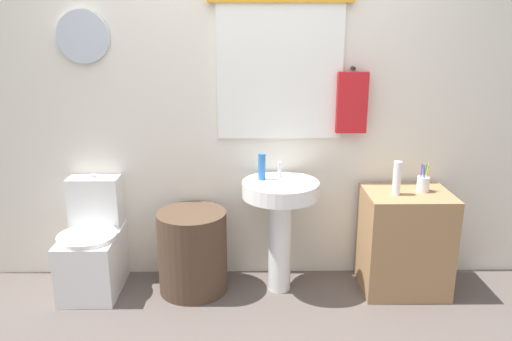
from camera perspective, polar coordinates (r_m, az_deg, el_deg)
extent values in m
cube|color=silver|center=(3.35, -1.46, 9.00)|extent=(4.40, 0.10, 2.60)
cube|color=white|center=(3.28, 2.76, 11.29)|extent=(0.82, 0.03, 0.87)
cylinder|color=silver|center=(3.43, -19.29, 14.35)|extent=(0.33, 0.03, 0.33)
cylinder|color=black|center=(3.33, 11.13, 11.48)|extent=(0.02, 0.06, 0.02)
cube|color=red|center=(3.33, 11.00, 7.68)|extent=(0.20, 0.05, 0.40)
cube|color=white|center=(3.54, -18.26, -10.05)|extent=(0.36, 0.50, 0.40)
cylinder|color=white|center=(3.41, -18.87, -7.22)|extent=(0.38, 0.38, 0.03)
cube|color=white|center=(3.55, -17.99, -3.42)|extent=(0.34, 0.18, 0.35)
cylinder|color=silver|center=(3.50, -18.24, -0.57)|extent=(0.04, 0.04, 0.02)
cylinder|color=#4C3828|center=(3.37, -7.31, -9.23)|extent=(0.46, 0.46, 0.56)
cylinder|color=white|center=(3.33, 2.75, -8.41)|extent=(0.15, 0.15, 0.66)
cylinder|color=white|center=(3.19, 2.84, -2.16)|extent=(0.50, 0.50, 0.10)
cylinder|color=silver|center=(3.28, 2.74, 0.15)|extent=(0.03, 0.03, 0.10)
cube|color=#9E754C|center=(3.48, 16.71, -7.82)|extent=(0.55, 0.44, 0.69)
cylinder|color=#2D6BB7|center=(3.20, 0.67, 0.44)|extent=(0.05, 0.05, 0.17)
cylinder|color=white|center=(3.26, 15.93, -0.86)|extent=(0.05, 0.05, 0.22)
cylinder|color=silver|center=(3.39, 18.69, -1.50)|extent=(0.08, 0.08, 0.10)
cylinder|color=yellow|center=(3.39, 19.02, -0.75)|extent=(0.02, 0.04, 0.18)
cylinder|color=green|center=(3.40, 18.73, -0.69)|extent=(0.04, 0.02, 0.18)
cylinder|color=purple|center=(3.38, 18.45, -0.75)|extent=(0.01, 0.02, 0.18)
cylinder|color=blue|center=(3.36, 18.80, -0.86)|extent=(0.03, 0.01, 0.18)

